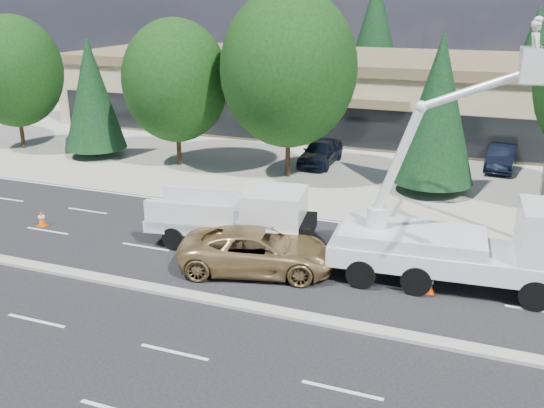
% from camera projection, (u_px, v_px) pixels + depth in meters
% --- Properties ---
extents(ground, '(140.00, 140.00, 0.00)m').
position_uv_depth(ground, '(222.00, 303.00, 20.37)').
color(ground, black).
rests_on(ground, ground).
extents(concrete_apron, '(140.00, 22.00, 0.01)m').
position_uv_depth(concrete_apron, '(359.00, 160.00, 38.01)').
color(concrete_apron, '#9D9B8E').
rests_on(concrete_apron, ground).
extents(road_median, '(120.00, 0.55, 0.12)m').
position_uv_depth(road_median, '(222.00, 301.00, 20.35)').
color(road_median, '#9D9B8E').
rests_on(road_median, ground).
extents(strip_mall, '(50.40, 15.40, 5.50)m').
position_uv_depth(strip_mall, '(391.00, 92.00, 45.89)').
color(strip_mall, tan).
rests_on(strip_mall, ground).
extents(tree_front_a, '(6.29, 6.29, 8.73)m').
position_uv_depth(tree_front_a, '(14.00, 71.00, 39.39)').
color(tree_front_a, '#332114').
rests_on(tree_front_a, ground).
extents(tree_front_b, '(3.82, 3.82, 7.52)m').
position_uv_depth(tree_front_b, '(92.00, 93.00, 37.71)').
color(tree_front_b, '#332114').
rests_on(tree_front_b, ground).
extents(tree_front_c, '(6.24, 6.24, 8.66)m').
position_uv_depth(tree_front_c, '(175.00, 81.00, 35.34)').
color(tree_front_c, '#332114').
rests_on(tree_front_c, ground).
extents(tree_front_d, '(7.44, 7.44, 10.32)m').
position_uv_depth(tree_front_d, '(289.00, 69.00, 32.65)').
color(tree_front_d, '#332114').
rests_on(tree_front_d, ground).
extents(tree_front_e, '(4.17, 4.17, 8.21)m').
position_uv_depth(tree_front_e, '(438.00, 108.00, 30.47)').
color(tree_front_e, '#332114').
rests_on(tree_front_e, ground).
extents(tree_back_a, '(3.95, 3.95, 7.79)m').
position_uv_depth(tree_back_a, '(239.00, 53.00, 62.16)').
color(tree_back_a, '#332114').
rests_on(tree_back_a, ground).
extents(tree_back_b, '(5.92, 5.92, 11.67)m').
position_uv_depth(tree_back_b, '(375.00, 35.00, 56.74)').
color(tree_back_b, '#332114').
rests_on(tree_back_b, ground).
extents(tree_back_c, '(4.65, 4.65, 9.17)m').
position_uv_depth(tree_back_c, '(534.00, 55.00, 52.43)').
color(tree_back_c, '#332114').
rests_on(tree_back_c, ground).
extents(utility_pickup, '(6.67, 3.28, 2.45)m').
position_uv_depth(utility_pickup, '(238.00, 222.00, 24.84)').
color(utility_pickup, silver).
rests_on(utility_pickup, ground).
extents(bucket_truck, '(8.62, 3.30, 9.21)m').
position_uv_depth(bucket_truck, '(475.00, 235.00, 20.88)').
color(bucket_truck, silver).
rests_on(bucket_truck, ground).
extents(traffic_cone_a, '(0.40, 0.40, 0.70)m').
position_uv_depth(traffic_cone_a, '(42.00, 219.00, 27.09)').
color(traffic_cone_a, '#F84F07').
rests_on(traffic_cone_a, ground).
extents(traffic_cone_b, '(0.40, 0.40, 0.70)m').
position_uv_depth(traffic_cone_b, '(230.00, 242.00, 24.55)').
color(traffic_cone_b, '#F84F07').
rests_on(traffic_cone_b, ground).
extents(traffic_cone_c, '(0.40, 0.40, 0.70)m').
position_uv_depth(traffic_cone_c, '(276.00, 253.00, 23.47)').
color(traffic_cone_c, '#F84F07').
rests_on(traffic_cone_c, ground).
extents(traffic_cone_d, '(0.40, 0.40, 0.70)m').
position_uv_depth(traffic_cone_d, '(429.00, 284.00, 20.96)').
color(traffic_cone_d, '#F84F07').
rests_on(traffic_cone_d, ground).
extents(minivan, '(6.28, 4.04, 1.61)m').
position_uv_depth(minivan, '(258.00, 251.00, 22.52)').
color(minivan, '#A68650').
rests_on(minivan, ground).
extents(parked_car_west, '(1.91, 4.66, 1.58)m').
position_uv_depth(parked_car_west, '(321.00, 152.00, 36.81)').
color(parked_car_west, black).
rests_on(parked_car_west, ground).
extents(parked_car_east, '(1.84, 4.48, 1.44)m').
position_uv_depth(parked_car_east, '(502.00, 157.00, 35.84)').
color(parked_car_east, black).
rests_on(parked_car_east, ground).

